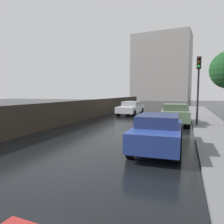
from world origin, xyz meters
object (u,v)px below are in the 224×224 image
Objects in this scene: car_blue_far_ahead at (158,131)px; traffic_light at (198,78)px; car_white_near_kerb at (131,108)px; car_green_mid_road at (175,113)px.

car_blue_far_ahead is 0.97× the size of traffic_light.
car_white_near_kerb is 8.65m from traffic_light.
car_blue_far_ahead is (4.16, -12.24, -0.00)m from car_white_near_kerb.
car_green_mid_road reaches higher than car_white_near_kerb.
traffic_light is (5.85, -5.90, 2.41)m from car_white_near_kerb.
car_green_mid_road is at bearing 87.13° from car_blue_far_ahead.
car_blue_far_ahead is at bearing 111.29° from car_white_near_kerb.
traffic_light is at bearing 137.26° from car_white_near_kerb.
car_blue_far_ahead is 6.99m from traffic_light.
car_green_mid_road is 0.94× the size of traffic_light.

